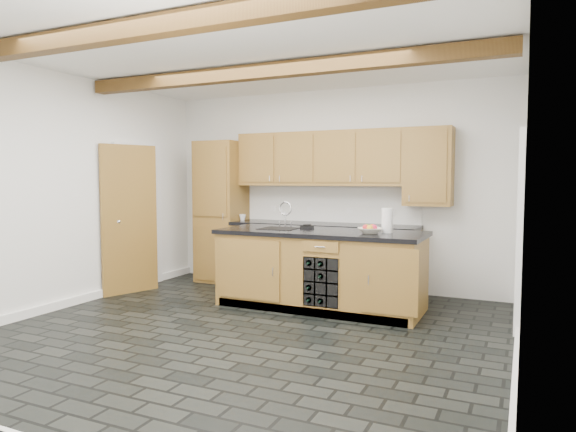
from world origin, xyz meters
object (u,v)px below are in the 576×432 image
kitchen_scale (307,226)px  paper_towel (387,220)px  island (320,269)px  fruit_bowl (370,231)px

kitchen_scale → paper_towel: bearing=-16.0°
island → paper_towel: size_ratio=8.77×
fruit_bowl → kitchen_scale: bearing=162.7°
kitchen_scale → fruit_bowl: (0.88, -0.27, 0.01)m
paper_towel → fruit_bowl: bearing=-132.7°
island → paper_towel: paper_towel is taller
island → fruit_bowl: bearing=-7.2°
kitchen_scale → island: bearing=-47.5°
paper_towel → island: bearing=-173.5°
kitchen_scale → paper_towel: (1.04, -0.11, 0.12)m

